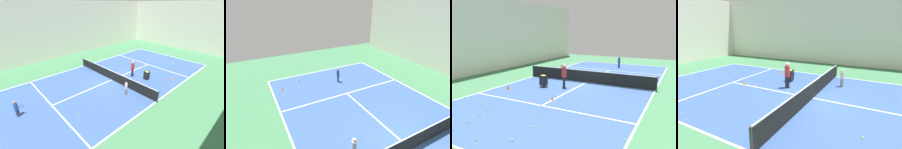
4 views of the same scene
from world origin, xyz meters
TOP-DOWN VIEW (x-y plane):
  - ground_plane at (0.00, 0.00)m, footprint 38.87×38.87m
  - court_playing_area at (0.00, 0.00)m, footprint 10.83×23.97m
  - line_baseline_near at (0.00, -11.99)m, footprint 10.83×0.10m
  - line_service_near at (0.00, -6.59)m, footprint 10.83×0.10m
  - line_centre_service at (0.00, 0.00)m, footprint 0.10×13.19m
  - tennis_net at (0.00, 0.00)m, footprint 11.13×0.10m
  - player_near_baseline at (-0.40, -8.86)m, footprint 0.33×0.62m
  - child_midcourt at (2.95, -1.04)m, footprint 0.29×0.29m
  - training_cone_1 at (2.82, -10.71)m, footprint 0.17×0.17m
  - training_cone_4 at (4.56, -9.79)m, footprint 0.20×0.20m
  - tennis_ball_2 at (-4.64, -5.34)m, footprint 0.07×0.07m
  - tennis_ball_7 at (-0.08, -10.33)m, footprint 0.07×0.07m
  - tennis_ball_8 at (1.84, -2.08)m, footprint 0.07×0.07m
  - tennis_ball_16 at (-2.62, -6.62)m, footprint 0.07×0.07m
  - tennis_ball_19 at (2.41, -5.61)m, footprint 0.07×0.07m
  - tennis_ball_21 at (5.59, -9.76)m, footprint 0.07×0.07m
  - tennis_ball_24 at (-2.83, -3.10)m, footprint 0.07×0.07m
  - tennis_ball_28 at (0.10, -4.60)m, footprint 0.07×0.07m
  - tennis_ball_32 at (-3.33, -8.01)m, footprint 0.07×0.07m
  - tennis_ball_35 at (-4.86, -2.59)m, footprint 0.07×0.07m
  - tennis_ball_37 at (-1.13, -9.96)m, footprint 0.07×0.07m

SIDE VIEW (x-z plane):
  - ground_plane at x=0.00m, z-range 0.00..0.00m
  - court_playing_area at x=0.00m, z-range 0.00..0.00m
  - line_baseline_near at x=0.00m, z-range 0.00..0.01m
  - line_service_near at x=0.00m, z-range 0.00..0.01m
  - line_centre_service at x=0.00m, z-range 0.00..0.01m
  - tennis_ball_2 at x=-4.64m, z-range 0.00..0.07m
  - tennis_ball_7 at x=-0.08m, z-range 0.00..0.07m
  - tennis_ball_8 at x=1.84m, z-range 0.00..0.07m
  - tennis_ball_16 at x=-2.62m, z-range 0.00..0.07m
  - tennis_ball_19 at x=2.41m, z-range 0.00..0.07m
  - tennis_ball_21 at x=5.59m, z-range 0.00..0.07m
  - tennis_ball_24 at x=-2.83m, z-range 0.00..0.07m
  - tennis_ball_28 at x=0.10m, z-range 0.00..0.07m
  - tennis_ball_32 at x=-3.33m, z-range 0.00..0.07m
  - tennis_ball_35 at x=-4.86m, z-range 0.00..0.07m
  - tennis_ball_37 at x=-1.13m, z-range 0.00..0.07m
  - training_cone_4 at x=4.56m, z-range 0.00..0.24m
  - training_cone_1 at x=2.82m, z-range 0.00..0.26m
  - tennis_net at x=0.00m, z-range 0.02..1.07m
  - child_midcourt at x=2.95m, z-range 0.09..1.36m
  - player_near_baseline at x=-0.40m, z-range 0.10..1.43m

